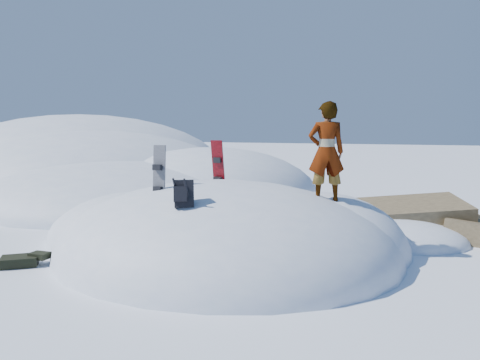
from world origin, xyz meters
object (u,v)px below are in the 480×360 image
(snowboard_red, at_px, (218,172))
(backpack, at_px, (184,194))
(person, at_px, (326,152))
(snowboard_dark, at_px, (159,181))

(snowboard_red, xyz_separation_m, backpack, (0.36, -2.40, -0.13))
(snowboard_red, xyz_separation_m, person, (2.40, -0.45, 0.51))
(snowboard_red, distance_m, snowboard_dark, 1.64)
(snowboard_red, relative_size, snowboard_dark, 1.02)
(snowboard_dark, distance_m, person, 3.24)
(snowboard_red, relative_size, person, 0.75)
(backpack, bearing_deg, snowboard_dark, 111.64)
(snowboard_red, bearing_deg, snowboard_dark, -107.08)
(snowboard_dark, bearing_deg, person, 23.36)
(snowboard_red, height_order, person, person)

